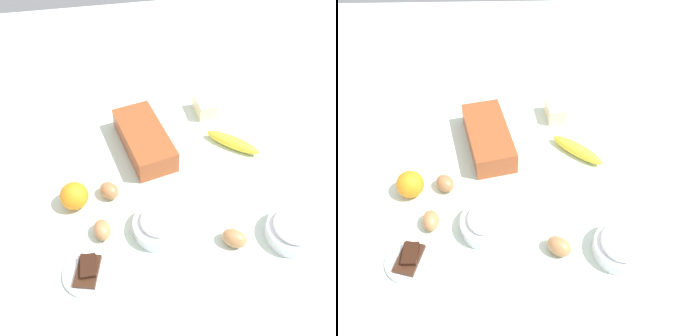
{
  "view_description": "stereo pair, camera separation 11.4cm",
  "coord_description": "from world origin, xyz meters",
  "views": [
    {
      "loc": [
        -0.73,
        0.13,
        0.9
      ],
      "look_at": [
        0.0,
        0.0,
        0.04
      ],
      "focal_mm": 39.55,
      "sensor_mm": 36.0,
      "label": 1
    },
    {
      "loc": [
        -0.74,
        0.02,
        0.9
      ],
      "look_at": [
        0.0,
        0.0,
        0.04
      ],
      "focal_mm": 39.55,
      "sensor_mm": 36.0,
      "label": 2
    }
  ],
  "objects": [
    {
      "name": "ground_plane",
      "position": [
        0.0,
        0.0,
        -0.01
      ],
      "size": [
        2.4,
        2.4,
        0.02
      ],
      "primitive_type": "cube",
      "color": "silver"
    },
    {
      "name": "loaf_pan",
      "position": [
        0.14,
        0.05,
        0.04
      ],
      "size": [
        0.3,
        0.19,
        0.08
      ],
      "rotation": [
        0.0,
        0.0,
        0.21
      ],
      "color": "#9E4723",
      "rests_on": "ground_plane"
    },
    {
      "name": "flour_bowl",
      "position": [
        -0.19,
        0.06,
        0.03
      ],
      "size": [
        0.15,
        0.15,
        0.07
      ],
      "color": "white",
      "rests_on": "ground_plane"
    },
    {
      "name": "sugar_bowl",
      "position": [
        -0.27,
        -0.3,
        0.03
      ],
      "size": [
        0.15,
        0.15,
        0.07
      ],
      "color": "white",
      "rests_on": "ground_plane"
    },
    {
      "name": "banana",
      "position": [
        0.09,
        -0.24,
        0.02
      ],
      "size": [
        0.16,
        0.17,
        0.04
      ],
      "primitive_type": "ellipsoid",
      "rotation": [
        0.0,
        0.0,
        0.84
      ],
      "color": "yellow",
      "rests_on": "ground_plane"
    },
    {
      "name": "orange_fruit",
      "position": [
        -0.06,
        0.29,
        0.04
      ],
      "size": [
        0.08,
        0.08,
        0.08
      ],
      "primitive_type": "sphere",
      "color": "orange",
      "rests_on": "ground_plane"
    },
    {
      "name": "butter_block",
      "position": [
        0.28,
        -0.19,
        0.03
      ],
      "size": [
        0.1,
        0.07,
        0.06
      ],
      "primitive_type": "cube",
      "rotation": [
        0.0,
        0.0,
        0.1
      ],
      "color": "#F4EDB2",
      "rests_on": "ground_plane"
    },
    {
      "name": "egg_near_butter",
      "position": [
        -0.04,
        0.19,
        0.02
      ],
      "size": [
        0.08,
        0.08,
        0.05
      ],
      "primitive_type": "ellipsoid",
      "rotation": [
        0.0,
        1.57,
        0.68
      ],
      "color": "#A66F43",
      "rests_on": "ground_plane"
    },
    {
      "name": "egg_beside_bowl",
      "position": [
        -0.27,
        -0.13,
        0.02
      ],
      "size": [
        0.08,
        0.08,
        0.05
      ],
      "primitive_type": "ellipsoid",
      "rotation": [
        0.0,
        1.57,
        4.08
      ],
      "color": "#B67B4A",
      "rests_on": "ground_plane"
    },
    {
      "name": "egg_loose",
      "position": [
        -0.17,
        0.22,
        0.02
      ],
      "size": [
        0.07,
        0.05,
        0.05
      ],
      "primitive_type": "ellipsoid",
      "rotation": [
        0.0,
        1.57,
        0.1
      ],
      "color": "#B57B4A",
      "rests_on": "ground_plane"
    },
    {
      "name": "chocolate_plate",
      "position": [
        -0.28,
        0.26,
        0.01
      ],
      "size": [
        0.13,
        0.13,
        0.03
      ],
      "color": "white",
      "rests_on": "ground_plane"
    }
  ]
}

